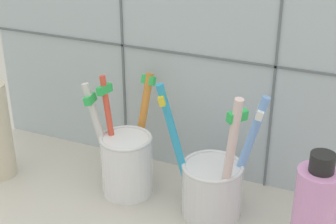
# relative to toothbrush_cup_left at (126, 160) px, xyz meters

# --- Properties ---
(counter_slab) EXTENTS (0.64, 0.22, 0.02)m
(counter_slab) POSITION_rel_toothbrush_cup_left_xyz_m (0.06, -0.02, -0.06)
(counter_slab) COLOR #BCB7AD
(counter_slab) RESTS_ON ground
(tile_wall_back) EXTENTS (0.64, 0.02, 0.45)m
(tile_wall_back) POSITION_rel_toothbrush_cup_left_xyz_m (0.06, 0.10, 0.16)
(tile_wall_back) COLOR #B2C1CC
(tile_wall_back) RESTS_ON ground
(toothbrush_cup_left) EXTENTS (0.09, 0.11, 0.16)m
(toothbrush_cup_left) POSITION_rel_toothbrush_cup_left_xyz_m (0.00, 0.00, 0.00)
(toothbrush_cup_left) COLOR white
(toothbrush_cup_left) RESTS_ON counter_slab
(toothbrush_cup_right) EXTENTS (0.13, 0.08, 0.18)m
(toothbrush_cup_right) POSITION_rel_toothbrush_cup_left_xyz_m (0.12, -0.00, -0.00)
(toothbrush_cup_right) COLOR silver
(toothbrush_cup_right) RESTS_ON counter_slab
(soap_bottle) EXTENTS (0.05, 0.05, 0.14)m
(soap_bottle) POSITION_rel_toothbrush_cup_left_xyz_m (0.25, -0.04, 0.01)
(soap_bottle) COLOR #DC90D1
(soap_bottle) RESTS_ON counter_slab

